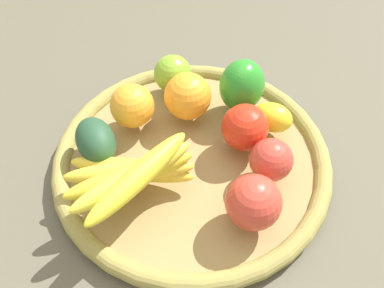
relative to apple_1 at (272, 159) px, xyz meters
name	(u,v)px	position (x,y,z in m)	size (l,w,h in m)	color
ground_plane	(192,165)	(0.12, 0.00, -0.07)	(2.40, 2.40, 0.00)	brown
basket	(192,159)	(0.12, 0.00, -0.05)	(0.45, 0.45, 0.03)	#9A7E4A
apple_1	(272,159)	(0.00, 0.00, 0.00)	(0.07, 0.07, 0.07)	#C23D2E
orange_1	(132,106)	(0.24, -0.03, 0.00)	(0.07, 0.07, 0.07)	orange
banana_bunch	(132,174)	(0.18, 0.10, 0.01)	(0.19, 0.19, 0.09)	yellow
bell_pepper	(242,85)	(0.08, -0.12, 0.01)	(0.08, 0.07, 0.09)	#2A8925
orange_0	(188,96)	(0.16, -0.08, 0.01)	(0.08, 0.08, 0.08)	orange
lemon_0	(273,117)	(0.02, -0.09, -0.01)	(0.06, 0.05, 0.05)	yellow
apple_0	(245,127)	(0.05, -0.04, 0.00)	(0.07, 0.07, 0.07)	red
avocado	(96,141)	(0.26, 0.05, 0.00)	(0.09, 0.06, 0.06)	#23472E
apple_2	(173,74)	(0.21, -0.13, 0.00)	(0.07, 0.07, 0.07)	#75A829
apple_3	(253,202)	(0.01, 0.09, 0.01)	(0.08, 0.08, 0.08)	#C93D2D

